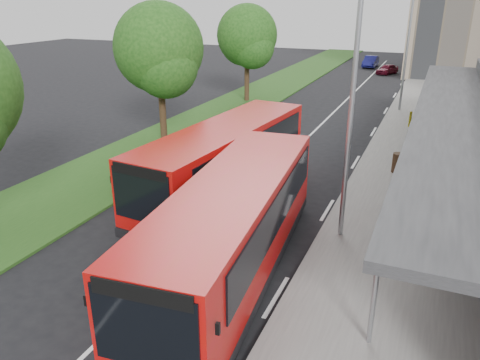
% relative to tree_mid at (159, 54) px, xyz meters
% --- Properties ---
extents(ground, '(120.00, 120.00, 0.00)m').
position_rel_tree_mid_xyz_m(ground, '(7.01, -9.05, -4.81)').
color(ground, black).
rests_on(ground, ground).
extents(pavement, '(5.00, 80.00, 0.15)m').
position_rel_tree_mid_xyz_m(pavement, '(13.01, 10.95, -4.73)').
color(pavement, slate).
rests_on(pavement, ground).
extents(grass_verge, '(5.00, 80.00, 0.10)m').
position_rel_tree_mid_xyz_m(grass_verge, '(0.01, 10.95, -4.76)').
color(grass_verge, '#204A17').
rests_on(grass_verge, ground).
extents(lane_centre_line, '(0.12, 70.00, 0.01)m').
position_rel_tree_mid_xyz_m(lane_centre_line, '(7.01, 5.95, -4.80)').
color(lane_centre_line, silver).
rests_on(lane_centre_line, ground).
extents(kerb_dashes, '(0.12, 56.00, 0.01)m').
position_rel_tree_mid_xyz_m(kerb_dashes, '(10.31, 9.95, -4.80)').
color(kerb_dashes, silver).
rests_on(kerb_dashes, ground).
extents(tree_mid, '(4.64, 4.64, 7.45)m').
position_rel_tree_mid_xyz_m(tree_mid, '(0.00, 0.00, 0.00)').
color(tree_mid, '#322314').
rests_on(tree_mid, ground).
extents(tree_far, '(4.47, 4.47, 7.15)m').
position_rel_tree_mid_xyz_m(tree_far, '(0.00, 12.00, -0.20)').
color(tree_far, '#322314').
rests_on(tree_far, ground).
extents(lamp_post_near, '(1.44, 0.28, 8.00)m').
position_rel_tree_mid_xyz_m(lamp_post_near, '(11.13, -7.05, -0.09)').
color(lamp_post_near, '#95989D').
rests_on(lamp_post_near, pavement).
extents(lamp_post_far, '(1.44, 0.28, 8.00)m').
position_rel_tree_mid_xyz_m(lamp_post_far, '(11.13, 12.95, -0.09)').
color(lamp_post_far, '#95989D').
rests_on(lamp_post_far, pavement).
extents(bus_main, '(3.52, 10.46, 2.91)m').
position_rel_tree_mid_xyz_m(bus_main, '(8.78, -10.45, -3.32)').
color(bus_main, '#B6090C').
rests_on(bus_main, ground).
extents(bus_second, '(3.55, 10.44, 2.90)m').
position_rel_tree_mid_xyz_m(bus_second, '(6.12, -5.28, -3.32)').
color(bus_second, '#B6090C').
rests_on(bus_second, ground).
extents(litter_bin, '(0.63, 0.63, 0.89)m').
position_rel_tree_mid_xyz_m(litter_bin, '(12.34, -0.14, -4.21)').
color(litter_bin, '#3A2818').
rests_on(litter_bin, pavement).
extents(bollard, '(0.17, 0.17, 0.95)m').
position_rel_tree_mid_xyz_m(bollard, '(12.23, 8.39, -4.19)').
color(bollard, '#FCEF0D').
rests_on(bollard, pavement).
extents(car_near, '(2.28, 3.24, 1.02)m').
position_rel_tree_mid_xyz_m(car_near, '(8.34, 30.11, -4.30)').
color(car_near, '#540C1D').
rests_on(car_near, ground).
extents(car_far, '(1.41, 3.80, 1.24)m').
position_rel_tree_mid_xyz_m(car_far, '(5.96, 34.65, -4.19)').
color(car_far, navy).
rests_on(car_far, ground).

